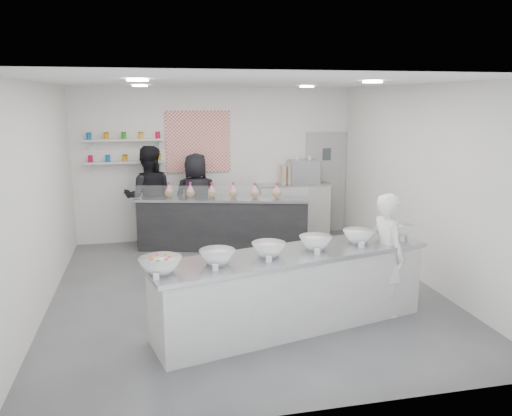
% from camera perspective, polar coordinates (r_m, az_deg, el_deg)
% --- Properties ---
extents(floor, '(6.00, 6.00, 0.00)m').
position_cam_1_polar(floor, '(7.50, -1.21, -9.38)').
color(floor, '#515156').
rests_on(floor, ground).
extents(ceiling, '(6.00, 6.00, 0.00)m').
position_cam_1_polar(ceiling, '(6.96, -1.32, 14.20)').
color(ceiling, white).
rests_on(ceiling, floor).
extents(back_wall, '(5.50, 0.00, 5.50)m').
position_cam_1_polar(back_wall, '(10.00, -4.56, 5.01)').
color(back_wall, white).
rests_on(back_wall, floor).
extents(left_wall, '(0.00, 6.00, 6.00)m').
position_cam_1_polar(left_wall, '(7.10, -23.62, 0.95)').
color(left_wall, white).
rests_on(left_wall, floor).
extents(right_wall, '(0.00, 6.00, 6.00)m').
position_cam_1_polar(right_wall, '(8.06, 18.33, 2.62)').
color(right_wall, white).
rests_on(right_wall, floor).
extents(back_door, '(0.88, 0.04, 2.10)m').
position_cam_1_polar(back_door, '(10.59, 7.94, 2.89)').
color(back_door, '#A0A09D').
rests_on(back_door, floor).
extents(pattern_panel, '(1.25, 0.03, 1.20)m').
position_cam_1_polar(pattern_panel, '(9.89, -6.61, 7.51)').
color(pattern_panel, '#E34036').
rests_on(pattern_panel, back_wall).
extents(jar_shelf_lower, '(1.45, 0.22, 0.04)m').
position_cam_1_polar(jar_shelf_lower, '(9.81, -14.71, 5.09)').
color(jar_shelf_lower, silver).
rests_on(jar_shelf_lower, back_wall).
extents(jar_shelf_upper, '(1.45, 0.22, 0.04)m').
position_cam_1_polar(jar_shelf_upper, '(9.77, -14.84, 7.53)').
color(jar_shelf_upper, silver).
rests_on(jar_shelf_upper, back_wall).
extents(preserve_jars, '(1.45, 0.10, 0.56)m').
position_cam_1_polar(preserve_jars, '(9.76, -14.80, 6.71)').
color(preserve_jars, '#E40042').
rests_on(preserve_jars, jar_shelf_lower).
extents(downlight_0, '(0.24, 0.24, 0.02)m').
position_cam_1_polar(downlight_0, '(5.84, -13.40, 14.02)').
color(downlight_0, white).
rests_on(downlight_0, ceiling).
extents(downlight_1, '(0.24, 0.24, 0.02)m').
position_cam_1_polar(downlight_1, '(6.44, 13.17, 13.85)').
color(downlight_1, white).
rests_on(downlight_1, ceiling).
extents(downlight_2, '(0.24, 0.24, 0.02)m').
position_cam_1_polar(downlight_2, '(8.43, -13.13, 13.44)').
color(downlight_2, white).
rests_on(downlight_2, ceiling).
extents(downlight_3, '(0.24, 0.24, 0.02)m').
position_cam_1_polar(downlight_3, '(8.86, 5.82, 13.63)').
color(downlight_3, white).
rests_on(downlight_3, ceiling).
extents(prep_counter, '(3.62, 1.60, 0.96)m').
position_cam_1_polar(prep_counter, '(6.23, 4.13, -9.31)').
color(prep_counter, beige).
rests_on(prep_counter, floor).
extents(back_bar, '(3.22, 1.37, 0.98)m').
position_cam_1_polar(back_bar, '(9.36, -3.78, -1.77)').
color(back_bar, black).
rests_on(back_bar, floor).
extents(sneeze_guard, '(3.03, 0.81, 0.27)m').
position_cam_1_polar(sneeze_guard, '(8.96, -4.03, 1.68)').
color(sneeze_guard, white).
rests_on(sneeze_guard, back_bar).
extents(espresso_ledge, '(1.47, 0.47, 1.09)m').
position_cam_1_polar(espresso_ledge, '(10.28, 4.29, -0.18)').
color(espresso_ledge, beige).
rests_on(espresso_ledge, floor).
extents(espresso_machine, '(0.60, 0.41, 0.46)m').
position_cam_1_polar(espresso_machine, '(10.19, 5.41, 4.12)').
color(espresso_machine, '#93969E').
rests_on(espresso_machine, espresso_ledge).
extents(cup_stacks, '(0.24, 0.24, 0.38)m').
position_cam_1_polar(cup_stacks, '(10.10, 3.47, 3.85)').
color(cup_stacks, tan).
rests_on(cup_stacks, espresso_ledge).
extents(prep_bowls, '(3.67, 1.34, 0.16)m').
position_cam_1_polar(prep_bowls, '(6.04, 4.21, -4.36)').
color(prep_bowls, white).
rests_on(prep_bowls, prep_counter).
extents(label_cards, '(3.31, 0.04, 0.07)m').
position_cam_1_polar(label_cards, '(5.56, 4.48, -6.37)').
color(label_cards, white).
rests_on(label_cards, prep_counter).
extents(cookie_bags, '(2.13, 0.71, 0.28)m').
position_cam_1_polar(cookie_bags, '(9.23, -3.84, 2.05)').
color(cookie_bags, pink).
rests_on(cookie_bags, back_bar).
extents(woman_prep, '(0.47, 0.64, 1.61)m').
position_cam_1_polar(woman_prep, '(6.71, 14.74, -5.15)').
color(woman_prep, white).
rests_on(woman_prep, floor).
extents(staff_left, '(0.98, 0.79, 1.93)m').
position_cam_1_polar(staff_left, '(9.61, -12.13, 1.23)').
color(staff_left, black).
rests_on(staff_left, floor).
extents(staff_right, '(0.91, 0.63, 1.78)m').
position_cam_1_polar(staff_right, '(9.66, -6.80, 1.02)').
color(staff_right, black).
rests_on(staff_right, floor).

